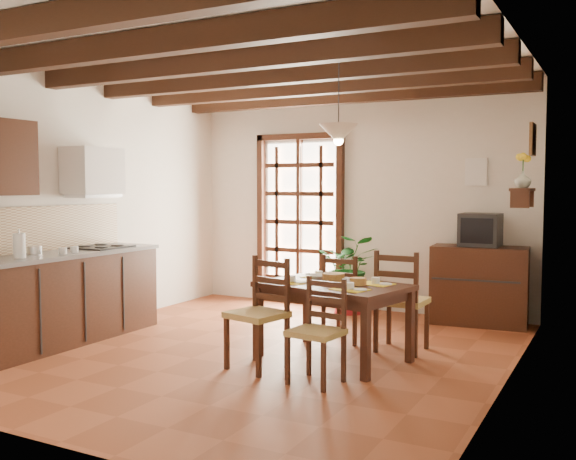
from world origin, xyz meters
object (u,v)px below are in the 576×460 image
Objects in this scene: chair_far_right at (401,319)px; potted_plant at (349,268)px; chair_near_left at (258,334)px; crt_tv at (480,230)px; pendant_lamp at (338,132)px; dining_table at (333,293)px; sideboard at (479,285)px; kitchen_counter at (63,296)px; chair_near_right at (317,351)px; chair_far_left at (346,313)px.

chair_far_right is 1.89m from potted_plant.
chair_far_right is at bearing 64.31° from chair_near_left.
pendant_lamp is (-0.89, -2.03, 0.99)m from crt_tv.
potted_plant reaches higher than dining_table.
chair_far_right is 1.62m from sideboard.
kitchen_counter is 5.13× the size of crt_tv.
crt_tv reaches higher than chair_near_right.
potted_plant is at bearing 107.95° from chair_near_left.
crt_tv is at bearing -104.39° from chair_far_right.
chair_far_right is 0.92× the size of sideboard.
potted_plant reaches higher than chair_far_right.
chair_far_right is (0.29, 1.29, 0.04)m from chair_near_right.
chair_near_right is at bearing -103.62° from crt_tv.
dining_table is 2.35m from crt_tv.
chair_near_right is 2.00m from pendant_lamp.
pendant_lamp is (-0.17, 0.82, 1.81)m from chair_near_right.
pendant_lamp is (-0.89, -2.03, 1.63)m from sideboard.
sideboard is (3.57, 2.83, -0.02)m from kitchen_counter.
pendant_lamp reaches higher than kitchen_counter.
chair_far_right is (0.92, 1.15, 0.00)m from chair_near_left.
potted_plant is at bearing 113.84° from chair_near_right.
sideboard is 1.58m from potted_plant.
kitchen_counter is at bearing -163.55° from pendant_lamp.
dining_table is at bearing -112.12° from crt_tv.
crt_tv reaches higher than chair_near_left.
chair_near_right is (0.63, -0.14, -0.04)m from chair_near_left.
chair_near_left is at bearing 52.15° from chair_far_right.
pendant_lamp is at bearing 108.51° from chair_near_right.
chair_far_left is 2.04× the size of crt_tv.
pendant_lamp reaches higher than chair_far_left.
chair_near_left is at bearing -124.21° from pendant_lamp.
chair_near_left is 1.14× the size of pendant_lamp.
chair_far_left is (0.29, 1.29, -0.02)m from chair_near_left.
pendant_lamp is at bearing 46.60° from chair_far_right.
crt_tv is 0.52× the size of pendant_lamp.
kitchen_counter is 1.56× the size of dining_table.
chair_near_right is at bearing 107.79° from chair_far_left.
crt_tv is at bearing 82.55° from chair_near_right.
pendant_lamp is at bearing 68.80° from chair_near_left.
chair_near_left reaches higher than dining_table.
sideboard is (0.71, 2.85, 0.19)m from chair_near_right.
sideboard is at bearing -104.34° from chair_far_right.
chair_far_left reaches higher than chair_near_right.
crt_tv is 1.66m from potted_plant.
chair_far_left is at bearing 105.54° from pendant_lamp.
chair_far_left is 1.06× the size of pendant_lamp.
chair_far_right reaches higher than chair_near_right.
pendant_lamp is at bearing 109.87° from chair_far_left.
chair_far_left is at bearing -68.99° from potted_plant.
chair_near_right is at bearing -72.81° from potted_plant.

